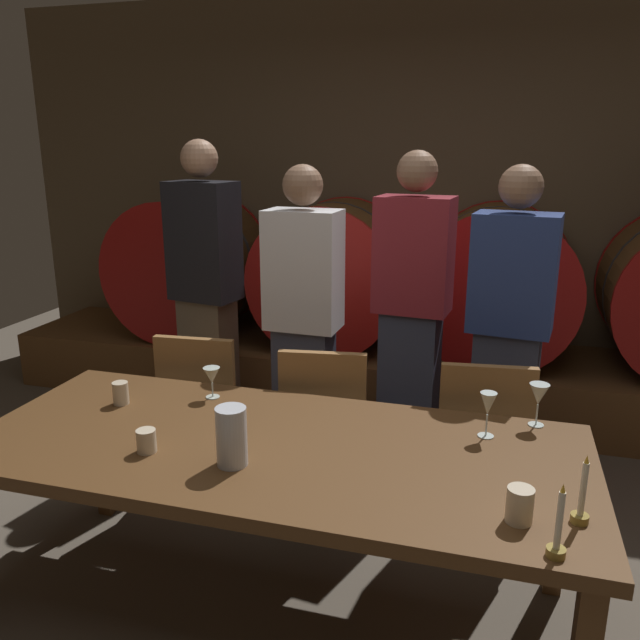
{
  "coord_description": "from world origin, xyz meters",
  "views": [
    {
      "loc": [
        0.56,
        -2.01,
        1.79
      ],
      "look_at": [
        -0.17,
        0.52,
        1.05
      ],
      "focal_mm": 35.69,
      "sensor_mm": 36.0,
      "label": 1
    }
  ],
  "objects_px": {
    "wine_barrel_far_left": "(190,267)",
    "cup_left": "(121,393)",
    "chair_center": "(325,423)",
    "wine_glass_right": "(539,395)",
    "guest_center_right": "(411,317)",
    "candle_right": "(581,504)",
    "wine_barrel_center_left": "(333,275)",
    "guest_far_left": "(206,294)",
    "guest_center_left": "(304,323)",
    "guest_far_right": "(508,341)",
    "candle_left": "(558,536)",
    "chair_right": "(481,439)",
    "cup_right": "(520,505)",
    "dining_table": "(275,459)",
    "wine_glass_left": "(212,376)",
    "chair_left": "(205,405)",
    "cup_center": "(146,441)",
    "wine_glass_center": "(488,405)",
    "pitcher": "(232,436)",
    "wine_barrel_center_right": "(496,284)"
  },
  "relations": [
    {
      "from": "wine_barrel_far_left",
      "to": "dining_table",
      "type": "height_order",
      "value": "wine_barrel_far_left"
    },
    {
      "from": "candle_left",
      "to": "cup_left",
      "type": "distance_m",
      "value": 1.78
    },
    {
      "from": "cup_left",
      "to": "cup_center",
      "type": "xyz_separation_m",
      "value": [
        0.33,
        -0.35,
        -0.01
      ]
    },
    {
      "from": "wine_barrel_far_left",
      "to": "pitcher",
      "type": "bearing_deg",
      "value": -59.99
    },
    {
      "from": "wine_barrel_far_left",
      "to": "cup_left",
      "type": "distance_m",
      "value": 2.16
    },
    {
      "from": "dining_table",
      "to": "cup_right",
      "type": "height_order",
      "value": "cup_right"
    },
    {
      "from": "chair_center",
      "to": "pitcher",
      "type": "bearing_deg",
      "value": 76.71
    },
    {
      "from": "guest_far_left",
      "to": "wine_barrel_center_right",
      "type": "bearing_deg",
      "value": -141.16
    },
    {
      "from": "wine_barrel_far_left",
      "to": "wine_glass_center",
      "type": "distance_m",
      "value": 2.92
    },
    {
      "from": "wine_barrel_far_left",
      "to": "pitcher",
      "type": "xyz_separation_m",
      "value": [
        1.38,
        -2.38,
        -0.07
      ]
    },
    {
      "from": "dining_table",
      "to": "cup_left",
      "type": "relative_size",
      "value": 23.7
    },
    {
      "from": "wine_barrel_far_left",
      "to": "guest_center_left",
      "type": "xyz_separation_m",
      "value": [
        1.23,
        -1.1,
        -0.03
      ]
    },
    {
      "from": "cup_left",
      "to": "cup_right",
      "type": "bearing_deg",
      "value": -15.33
    },
    {
      "from": "guest_center_right",
      "to": "candle_right",
      "type": "distance_m",
      "value": 1.63
    },
    {
      "from": "wine_barrel_center_right",
      "to": "wine_glass_right",
      "type": "distance_m",
      "value": 1.78
    },
    {
      "from": "candle_left",
      "to": "cup_center",
      "type": "height_order",
      "value": "candle_left"
    },
    {
      "from": "guest_far_right",
      "to": "candle_left",
      "type": "height_order",
      "value": "guest_far_right"
    },
    {
      "from": "wine_barrel_far_left",
      "to": "wine_glass_left",
      "type": "distance_m",
      "value": 2.14
    },
    {
      "from": "dining_table",
      "to": "guest_far_right",
      "type": "xyz_separation_m",
      "value": [
        0.81,
        1.05,
        0.21
      ]
    },
    {
      "from": "guest_far_right",
      "to": "wine_barrel_far_left",
      "type": "bearing_deg",
      "value": -19.19
    },
    {
      "from": "pitcher",
      "to": "cup_center",
      "type": "bearing_deg",
      "value": 179.91
    },
    {
      "from": "chair_right",
      "to": "wine_glass_right",
      "type": "bearing_deg",
      "value": 116.22
    },
    {
      "from": "wine_barrel_center_left",
      "to": "guest_far_left",
      "type": "relative_size",
      "value": 0.56
    },
    {
      "from": "wine_barrel_center_left",
      "to": "pitcher",
      "type": "distance_m",
      "value": 2.4
    },
    {
      "from": "chair_center",
      "to": "wine_glass_center",
      "type": "xyz_separation_m",
      "value": [
        0.75,
        -0.44,
        0.36
      ]
    },
    {
      "from": "guest_far_right",
      "to": "candle_left",
      "type": "relative_size",
      "value": 7.84
    },
    {
      "from": "chair_center",
      "to": "candle_right",
      "type": "bearing_deg",
      "value": 129.31
    },
    {
      "from": "chair_center",
      "to": "cup_center",
      "type": "height_order",
      "value": "chair_center"
    },
    {
      "from": "candle_right",
      "to": "wine_glass_center",
      "type": "bearing_deg",
      "value": 119.29
    },
    {
      "from": "chair_center",
      "to": "wine_glass_right",
      "type": "relative_size",
      "value": 5.15
    },
    {
      "from": "wine_barrel_center_right",
      "to": "cup_right",
      "type": "relative_size",
      "value": 9.46
    },
    {
      "from": "chair_center",
      "to": "guest_center_left",
      "type": "bearing_deg",
      "value": -67.81
    },
    {
      "from": "wine_barrel_center_left",
      "to": "guest_far_left",
      "type": "xyz_separation_m",
      "value": [
        -0.54,
        -0.88,
        0.03
      ]
    },
    {
      "from": "guest_center_left",
      "to": "cup_left",
      "type": "bearing_deg",
      "value": 63.32
    },
    {
      "from": "candle_left",
      "to": "cup_right",
      "type": "xyz_separation_m",
      "value": [
        -0.09,
        0.14,
        -0.01
      ]
    },
    {
      "from": "wine_barrel_far_left",
      "to": "wine_glass_left",
      "type": "relative_size",
      "value": 7.48
    },
    {
      "from": "pitcher",
      "to": "cup_left",
      "type": "height_order",
      "value": "pitcher"
    },
    {
      "from": "wine_barrel_far_left",
      "to": "guest_center_right",
      "type": "height_order",
      "value": "guest_center_right"
    },
    {
      "from": "guest_center_right",
      "to": "wine_glass_center",
      "type": "bearing_deg",
      "value": 119.67
    },
    {
      "from": "guest_center_left",
      "to": "guest_far_right",
      "type": "xyz_separation_m",
      "value": [
        1.04,
        -0.04,
        0.0
      ]
    },
    {
      "from": "dining_table",
      "to": "chair_right",
      "type": "height_order",
      "value": "chair_right"
    },
    {
      "from": "candle_left",
      "to": "wine_glass_left",
      "type": "height_order",
      "value": "candle_left"
    },
    {
      "from": "dining_table",
      "to": "cup_left",
      "type": "height_order",
      "value": "cup_left"
    },
    {
      "from": "candle_right",
      "to": "wine_glass_left",
      "type": "bearing_deg",
      "value": 158.46
    },
    {
      "from": "wine_glass_center",
      "to": "cup_center",
      "type": "bearing_deg",
      "value": -158.42
    },
    {
      "from": "chair_left",
      "to": "cup_right",
      "type": "relative_size",
      "value": 8.22
    },
    {
      "from": "guest_center_right",
      "to": "wine_glass_right",
      "type": "relative_size",
      "value": 10.24
    },
    {
      "from": "chair_center",
      "to": "cup_center",
      "type": "xyz_separation_m",
      "value": [
        -0.41,
        -0.9,
        0.28
      ]
    },
    {
      "from": "chair_left",
      "to": "guest_center_right",
      "type": "xyz_separation_m",
      "value": [
        0.97,
        0.49,
        0.41
      ]
    },
    {
      "from": "guest_center_right",
      "to": "wine_glass_center",
      "type": "distance_m",
      "value": 1.05
    }
  ]
}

